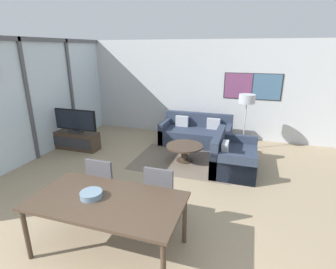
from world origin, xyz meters
The scene contains 13 objects.
wall_back centered at (0.04, 6.10, 1.40)m, with size 7.99×0.09×2.80m.
window_wall_left centered at (-3.49, 3.05, 1.53)m, with size 0.07×6.10×2.80m.
area_rug centered at (0.00, 3.98, 0.00)m, with size 2.33×1.71×0.01m.
tv_console centered at (-2.93, 3.87, 0.23)m, with size 1.22×0.41×0.47m.
television centered at (-2.93, 3.87, 0.77)m, with size 1.26×0.20×0.61m.
sofa_main centered at (0.00, 5.29, 0.27)m, with size 1.91×0.92×0.81m.
sofa_side centered at (1.08, 3.88, 0.27)m, with size 0.92×1.41×0.81m.
coffee_table centered at (0.00, 3.98, 0.30)m, with size 0.86×0.86×0.40m.
dining_table centered at (-0.22, 0.87, 0.70)m, with size 1.92×1.01×0.77m.
dining_chair_left centered at (-0.69, 1.58, 0.53)m, with size 0.46×0.46×0.98m.
dining_chair_centre centered at (0.26, 1.59, 0.53)m, with size 0.46×0.46×0.98m.
fruit_bowl centered at (-0.42, 0.86, 0.81)m, with size 0.28×0.28×0.08m.
floor_lamp centered at (1.28, 5.17, 1.27)m, with size 0.41×0.41×1.47m.
Camera 1 is at (1.39, -1.60, 2.57)m, focal length 28.00 mm.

